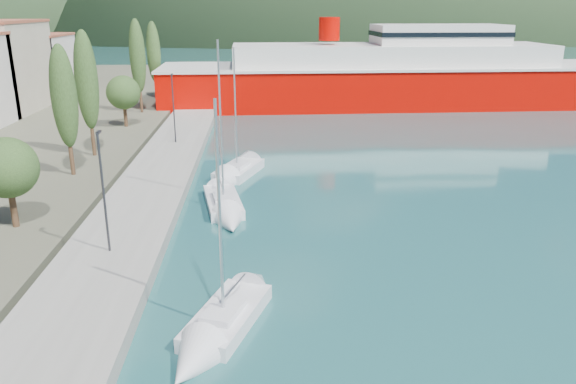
{
  "coord_description": "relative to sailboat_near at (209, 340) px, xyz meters",
  "views": [
    {
      "loc": [
        -1.36,
        -12.96,
        12.43
      ],
      "look_at": [
        0.0,
        14.0,
        3.5
      ],
      "focal_mm": 35.0,
      "sensor_mm": 36.0,
      "label": 1
    }
  ],
  "objects": [
    {
      "name": "ground",
      "position": [
        3.44,
        114.2,
        -0.28
      ],
      "size": [
        1400.0,
        1400.0,
        0.0
      ],
      "primitive_type": "plane",
      "color": "#235A5B"
    },
    {
      "name": "quay",
      "position": [
        -5.56,
        20.2,
        0.12
      ],
      "size": [
        5.0,
        88.0,
        0.8
      ],
      "primitive_type": "cube",
      "color": "gray",
      "rests_on": "ground"
    },
    {
      "name": "tree_row",
      "position": [
        -11.7,
        25.57,
        5.69
      ],
      "size": [
        3.4,
        61.78,
        10.72
      ],
      "color": "#47301E",
      "rests_on": "land_strip"
    },
    {
      "name": "lamp_posts",
      "position": [
        -5.56,
        8.27,
        3.8
      ],
      "size": [
        0.15,
        45.65,
        6.06
      ],
      "color": "#2D2D33",
      "rests_on": "quay"
    },
    {
      "name": "sailboat_near",
      "position": [
        0.0,
        0.0,
        0.0
      ],
      "size": [
        4.44,
        7.36,
        10.16
      ],
      "color": "silver",
      "rests_on": "ground"
    },
    {
      "name": "sailboat_mid",
      "position": [
        -0.09,
        14.07,
        0.0
      ],
      "size": [
        3.41,
        8.17,
        11.41
      ],
      "color": "silver",
      "rests_on": "ground"
    },
    {
      "name": "sailboat_far",
      "position": [
        -0.26,
        21.7,
        0.02
      ],
      "size": [
        4.72,
        7.52,
        10.55
      ],
      "color": "silver",
      "rests_on": "ground"
    },
    {
      "name": "ferry",
      "position": [
        19.44,
        54.92,
        3.31
      ],
      "size": [
        59.73,
        14.09,
        11.8
      ],
      "color": "#C00600",
      "rests_on": "ground"
    }
  ]
}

